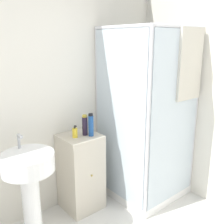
# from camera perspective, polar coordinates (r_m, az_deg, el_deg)

# --- Properties ---
(wall_back) EXTENTS (6.40, 0.06, 2.50)m
(wall_back) POSITION_cam_1_polar(r_m,az_deg,el_deg) (2.60, -19.44, 2.63)
(wall_back) COLOR silver
(wall_back) RESTS_ON ground_plane
(shower_enclosure) EXTENTS (0.82, 0.85, 1.93)m
(shower_enclosure) POSITION_cam_1_polar(r_m,az_deg,el_deg) (3.06, 7.68, -8.22)
(shower_enclosure) COLOR white
(shower_enclosure) RESTS_ON ground_plane
(vanity_cabinet) EXTENTS (0.39, 0.41, 0.84)m
(vanity_cabinet) POSITION_cam_1_polar(r_m,az_deg,el_deg) (2.90, -6.80, -12.83)
(vanity_cabinet) COLOR beige
(vanity_cabinet) RESTS_ON ground_plane
(sink) EXTENTS (0.44, 0.44, 1.01)m
(sink) POSITION_cam_1_polar(r_m,az_deg,el_deg) (2.39, -17.58, -13.84)
(sink) COLOR white
(sink) RESTS_ON ground_plane
(soap_dispenser) EXTENTS (0.05, 0.05, 0.13)m
(soap_dispenser) POSITION_cam_1_polar(r_m,az_deg,el_deg) (2.67, -8.08, -4.45)
(soap_dispenser) COLOR yellow
(soap_dispenser) RESTS_ON vanity_cabinet
(shampoo_bottle_tall_black) EXTENTS (0.06, 0.06, 0.21)m
(shampoo_bottle_tall_black) POSITION_cam_1_polar(r_m,az_deg,el_deg) (2.71, -5.93, -2.89)
(shampoo_bottle_tall_black) COLOR #281E33
(shampoo_bottle_tall_black) RESTS_ON vanity_cabinet
(shampoo_bottle_blue) EXTENTS (0.05, 0.05, 0.24)m
(shampoo_bottle_blue) POSITION_cam_1_polar(r_m,az_deg,el_deg) (2.67, -4.62, -2.86)
(shampoo_bottle_blue) COLOR #1E4C93
(shampoo_bottle_blue) RESTS_ON vanity_cabinet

